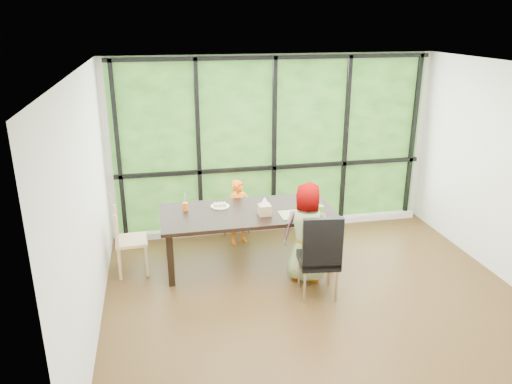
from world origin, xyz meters
TOP-DOWN VIEW (x-y plane):
  - ground at (0.00, 0.00)m, footprint 5.00×5.00m
  - back_wall at (0.00, 2.25)m, footprint 5.00×0.00m
  - foliage_backdrop at (0.00, 2.23)m, footprint 4.80×0.02m
  - window_mullions at (0.00, 2.19)m, footprint 4.80×0.06m
  - window_sill at (0.00, 2.15)m, footprint 4.80×0.12m
  - dining_table at (-0.63, 1.10)m, footprint 2.31×1.07m
  - chair_window_leather at (-0.65, 2.18)m, footprint 0.50×0.50m
  - chair_interior_leather at (0.04, 0.09)m, footprint 0.51×0.51m
  - chair_end_beech at (-2.16, 1.13)m, footprint 0.42×0.44m
  - child_toddler at (-0.63, 1.74)m, footprint 0.42×0.35m
  - child_older at (0.05, 0.50)m, footprint 0.74×0.63m
  - placemat at (-0.02, 0.86)m, footprint 0.43×0.31m
  - plate_far at (-0.96, 1.34)m, footprint 0.25×0.25m
  - plate_near at (0.01, 0.84)m, footprint 0.22×0.22m
  - orange_cup at (-1.44, 1.30)m, footprint 0.07×0.07m
  - green_cup at (0.29, 0.79)m, footprint 0.08×0.08m
  - tissue_box at (-0.43, 0.93)m, footprint 0.16×0.16m
  - crepe_rolls_far at (-0.96, 1.34)m, footprint 0.20×0.12m
  - crepe_rolls_near at (0.01, 0.84)m, footprint 0.15×0.12m
  - straw_white at (-1.44, 1.30)m, footprint 0.01×0.04m
  - straw_pink at (0.29, 0.79)m, footprint 0.01×0.04m
  - tissue at (-0.43, 0.93)m, footprint 0.12×0.12m

SIDE VIEW (x-z plane):
  - ground at x=0.00m, z-range 0.00..0.00m
  - window_sill at x=0.00m, z-range 0.00..0.10m
  - dining_table at x=-0.63m, z-range 0.00..0.75m
  - chair_end_beech at x=-2.16m, z-range 0.00..0.90m
  - child_toddler at x=-0.63m, z-range 0.00..0.98m
  - chair_window_leather at x=-0.65m, z-range 0.00..1.08m
  - chair_interior_leather at x=0.04m, z-range 0.00..1.08m
  - child_older at x=0.05m, z-range 0.00..1.29m
  - placemat at x=-0.02m, z-range 0.75..0.76m
  - plate_near at x=0.01m, z-range 0.75..0.76m
  - plate_far at x=-0.96m, z-range 0.75..0.77m
  - crepe_rolls_near at x=0.01m, z-range 0.76..0.80m
  - crepe_rolls_far at x=-0.96m, z-range 0.77..0.80m
  - orange_cup at x=-1.44m, z-range 0.75..0.86m
  - green_cup at x=0.29m, z-range 0.75..0.87m
  - tissue_box at x=-0.43m, z-range 0.75..0.89m
  - straw_white at x=-1.44m, z-range 0.80..1.00m
  - straw_pink at x=0.29m, z-range 0.81..1.01m
  - tissue at x=-0.43m, z-range 0.89..1.00m
  - back_wall at x=0.00m, z-range -1.15..3.85m
  - foliage_backdrop at x=0.00m, z-range 0.03..2.67m
  - window_mullions at x=0.00m, z-range 0.03..2.67m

